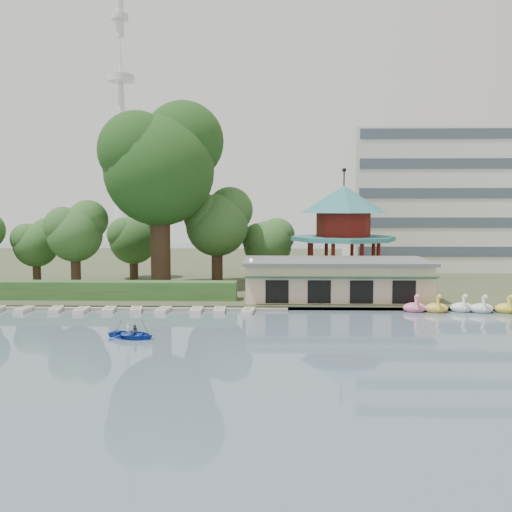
{
  "coord_description": "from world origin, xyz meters",
  "views": [
    {
      "loc": [
        3.33,
        -35.61,
        9.84
      ],
      "look_at": [
        2.0,
        18.0,
        5.0
      ],
      "focal_mm": 40.0,
      "sensor_mm": 36.0,
      "label": 1
    }
  ],
  "objects_px": {
    "dock": "(108,308)",
    "big_tree": "(161,161)",
    "pavilion": "(343,225)",
    "rowboat_with_passengers": "(132,331)",
    "boathouse": "(336,278)"
  },
  "relations": [
    {
      "from": "dock",
      "to": "rowboat_with_passengers",
      "type": "height_order",
      "value": "rowboat_with_passengers"
    },
    {
      "from": "boathouse",
      "to": "dock",
      "type": "bearing_deg",
      "value": -167.76
    },
    {
      "from": "big_tree",
      "to": "rowboat_with_passengers",
      "type": "bearing_deg",
      "value": -85.11
    },
    {
      "from": "dock",
      "to": "big_tree",
      "type": "relative_size",
      "value": 1.6
    },
    {
      "from": "pavilion",
      "to": "rowboat_with_passengers",
      "type": "distance_m",
      "value": 33.23
    },
    {
      "from": "big_tree",
      "to": "rowboat_with_passengers",
      "type": "relative_size",
      "value": 3.62
    },
    {
      "from": "big_tree",
      "to": "rowboat_with_passengers",
      "type": "distance_m",
      "value": 26.77
    },
    {
      "from": "dock",
      "to": "big_tree",
      "type": "xyz_separation_m",
      "value": [
        3.17,
        11.0,
        14.56
      ]
    },
    {
      "from": "pavilion",
      "to": "rowboat_with_passengers",
      "type": "bearing_deg",
      "value": -125.56
    },
    {
      "from": "boathouse",
      "to": "big_tree",
      "type": "bearing_deg",
      "value": 161.71
    },
    {
      "from": "big_tree",
      "to": "rowboat_with_passengers",
      "type": "xyz_separation_m",
      "value": [
        1.94,
        -22.63,
        -14.16
      ]
    },
    {
      "from": "pavilion",
      "to": "rowboat_with_passengers",
      "type": "height_order",
      "value": "pavilion"
    },
    {
      "from": "boathouse",
      "to": "big_tree",
      "type": "distance_m",
      "value": 23.34
    },
    {
      "from": "dock",
      "to": "boathouse",
      "type": "distance_m",
      "value": 22.62
    },
    {
      "from": "pavilion",
      "to": "rowboat_with_passengers",
      "type": "relative_size",
      "value": 2.31
    }
  ]
}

